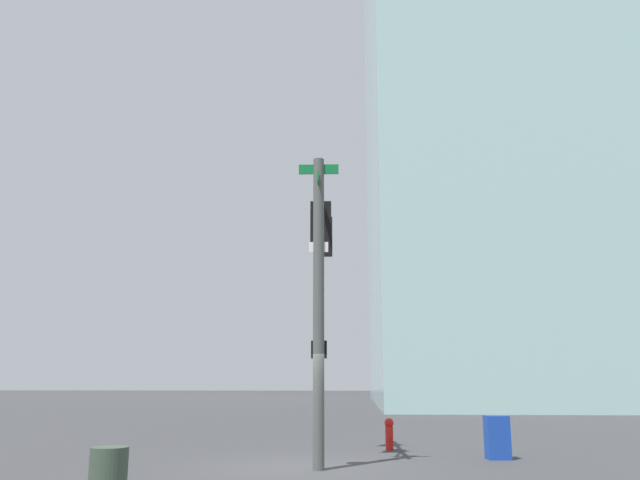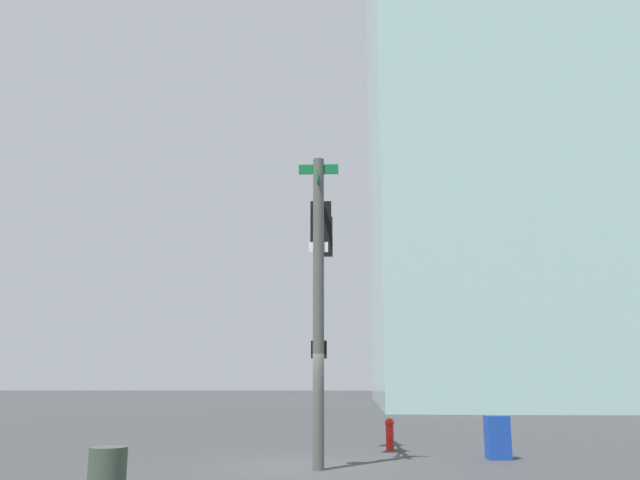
# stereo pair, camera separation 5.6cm
# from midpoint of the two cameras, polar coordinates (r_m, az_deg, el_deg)

# --- Properties ---
(ground_plane) EXTENTS (200.00, 200.00, 0.00)m
(ground_plane) POSITION_cam_midpoint_polar(r_m,az_deg,el_deg) (15.38, -2.03, -19.47)
(ground_plane) COLOR #38383A
(signal_pole_assembly) EXTENTS (4.79, 0.96, 7.13)m
(signal_pole_assembly) POSITION_cam_midpoint_polar(r_m,az_deg,el_deg) (16.05, -0.08, -2.53)
(signal_pole_assembly) COLOR #4C514C
(signal_pole_assembly) RESTS_ON ground_plane
(fire_hydrant) EXTENTS (0.34, 0.26, 0.87)m
(fire_hydrant) POSITION_cam_midpoint_polar(r_m,az_deg,el_deg) (18.89, 6.07, -16.63)
(fire_hydrant) COLOR red
(fire_hydrant) RESTS_ON ground_plane
(litter_bin) EXTENTS (0.56, 0.56, 0.95)m
(litter_bin) POSITION_cam_midpoint_polar(r_m,az_deg,el_deg) (10.63, -18.45, -19.56)
(litter_bin) COLOR #384738
(litter_bin) RESTS_ON ground_plane
(newspaper_box) EXTENTS (0.49, 0.60, 1.05)m
(newspaper_box) POSITION_cam_midpoint_polar(r_m,az_deg,el_deg) (17.30, 15.34, -16.51)
(newspaper_box) COLOR #193FA5
(newspaper_box) RESTS_ON ground_plane
(building_brick_nearside) EXTENTS (23.84, 16.62, 37.14)m
(building_brick_nearside) POSITION_cam_midpoint_polar(r_m,az_deg,el_deg) (58.96, 26.13, 5.43)
(building_brick_nearside) COLOR #845B47
(building_brick_nearside) RESTS_ON ground_plane
(building_brick_midblock) EXTENTS (16.78, 18.75, 49.53)m
(building_brick_midblock) POSITION_cam_midpoint_polar(r_m,az_deg,el_deg) (62.28, 21.24, 10.13)
(building_brick_midblock) COLOR brown
(building_brick_midblock) RESTS_ON ground_plane
(building_glass_tower) EXTENTS (33.65, 26.68, 72.55)m
(building_glass_tower) POSITION_cam_midpoint_polar(r_m,az_deg,el_deg) (66.00, 16.64, 19.67)
(building_glass_tower) COLOR #9EC6C1
(building_glass_tower) RESTS_ON ground_plane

